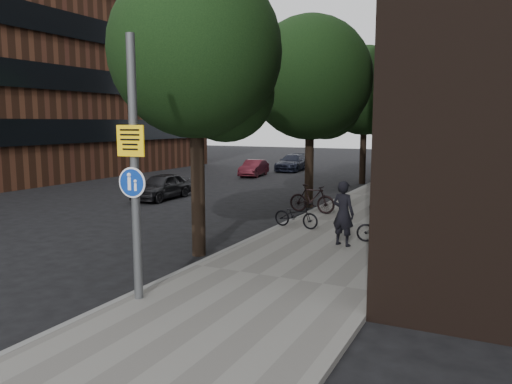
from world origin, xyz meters
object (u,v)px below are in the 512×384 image
Objects in this scene: pedestrian at (343,213)px; parked_car_near at (162,186)px; signpost at (135,169)px; parked_bike_facade_near at (384,228)px.

pedestrian is 0.52× the size of parked_car_near.
parked_bike_facade_near is (3.33, 6.69, -2.12)m from signpost.
signpost reaches higher than parked_bike_facade_near.
parked_bike_facade_near is 0.44× the size of parked_car_near.
parked_car_near is at bearing -11.71° from pedestrian.
signpost is 7.77m from parked_bike_facade_near.
pedestrian reaches higher than parked_bike_facade_near.
signpost is at bearing 138.61° from parked_bike_facade_near.
signpost is at bearing 84.00° from pedestrian.
parked_car_near is at bearing 53.03° from parked_bike_facade_near.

